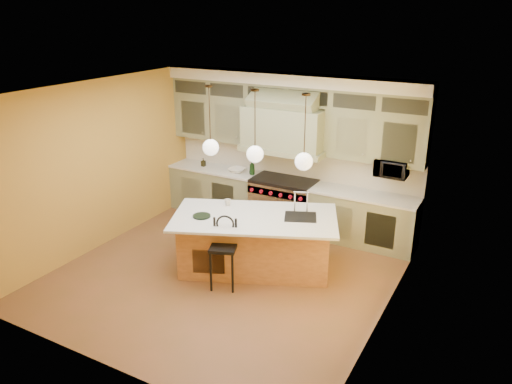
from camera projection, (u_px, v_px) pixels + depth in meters
The scene contains 18 objects.
floor at pixel (225, 274), 7.95m from camera, with size 5.00×5.00×0.00m, color brown.
ceiling at pixel (220, 91), 6.94m from camera, with size 5.00×5.00×0.00m, color white.
wall_back at pixel (293, 150), 9.50m from camera, with size 5.00×5.00×0.00m, color #AF8130.
wall_front at pixel (99, 258), 5.39m from camera, with size 5.00×5.00×0.00m, color #AF8130.
wall_left at pixel (100, 165), 8.57m from camera, with size 5.00×5.00×0.00m, color #AF8130.
wall_right at pixel (389, 221), 6.32m from camera, with size 5.00×5.00×0.00m, color #AF8130.
back_cabinetry at pixel (287, 154), 9.29m from camera, with size 5.00×0.77×2.90m.
range at pixel (284, 203), 9.54m from camera, with size 1.20×0.74×0.96m.
kitchen_island at pixel (255, 241), 8.02m from camera, with size 2.88×2.24×1.35m.
counter_stool at pixel (224, 248), 7.43m from camera, with size 0.50×0.50×1.10m.
microwave at pixel (392, 168), 8.42m from camera, with size 0.54×0.37×0.30m, color black.
oil_bottle_a at pixel (252, 168), 9.66m from camera, with size 0.11×0.11×0.29m, color black.
oil_bottle_b at pixel (203, 162), 10.20m from camera, with size 0.08×0.08×0.17m, color black.
fruit_bowl at pixel (237, 170), 9.85m from camera, with size 0.32×0.32×0.08m, color white.
cup at pixel (228, 202), 8.24m from camera, with size 0.11×0.11×0.10m, color beige.
pendant_left at pixel (211, 146), 7.87m from camera, with size 0.26×0.26×1.11m.
pendant_center at pixel (255, 152), 7.51m from camera, with size 0.26×0.26×1.11m.
pendant_right at pixel (304, 160), 7.15m from camera, with size 0.26×0.26×1.11m.
Camera 1 is at (3.80, -5.90, 4.00)m, focal length 35.00 mm.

